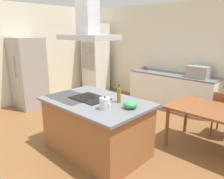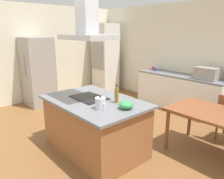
# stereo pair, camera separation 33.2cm
# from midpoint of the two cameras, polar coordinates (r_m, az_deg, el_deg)

# --- Properties ---
(ground) EXTENTS (16.00, 16.00, 0.00)m
(ground) POSITION_cam_midpoint_polar(r_m,az_deg,el_deg) (4.89, 12.02, -9.18)
(ground) COLOR brown
(wall_back) EXTENTS (7.20, 0.10, 2.70)m
(wall_back) POSITION_cam_midpoint_polar(r_m,az_deg,el_deg) (6.01, 22.91, 7.91)
(wall_back) COLOR silver
(wall_back) RESTS_ON ground
(wall_left) EXTENTS (0.10, 8.80, 2.70)m
(wall_left) POSITION_cam_midpoint_polar(r_m,az_deg,el_deg) (6.84, -14.18, 9.39)
(wall_left) COLOR silver
(wall_left) RESTS_ON ground
(kitchen_island) EXTENTS (1.73, 1.14, 0.90)m
(kitchen_island) POSITION_cam_midpoint_polar(r_m,az_deg,el_deg) (3.69, -1.89, -9.40)
(kitchen_island) COLOR #995B33
(kitchen_island) RESTS_ON ground
(cooktop) EXTENTS (0.60, 0.44, 0.01)m
(cooktop) POSITION_cam_midpoint_polar(r_m,az_deg,el_deg) (3.64, -3.42, -2.17)
(cooktop) COLOR black
(cooktop) RESTS_ON kitchen_island
(tea_kettle) EXTENTS (0.20, 0.15, 0.19)m
(tea_kettle) POSITION_cam_midpoint_polar(r_m,az_deg,el_deg) (3.11, 0.02, -3.65)
(tea_kettle) COLOR silver
(tea_kettle) RESTS_ON kitchen_island
(olive_oil_bottle) EXTENTS (0.06, 0.06, 0.29)m
(olive_oil_bottle) POSITION_cam_midpoint_polar(r_m,az_deg,el_deg) (3.38, 4.03, -1.50)
(olive_oil_bottle) COLOR olive
(olive_oil_bottle) RESTS_ON kitchen_island
(mixing_bowl) EXTENTS (0.21, 0.21, 0.12)m
(mixing_bowl) POSITION_cam_midpoint_polar(r_m,az_deg,el_deg) (3.15, 6.71, -4.05)
(mixing_bowl) COLOR #33934C
(mixing_bowl) RESTS_ON kitchen_island
(back_counter) EXTENTS (2.31, 0.62, 0.90)m
(back_counter) POSITION_cam_midpoint_polar(r_m,az_deg,el_deg) (5.94, 18.80, -0.65)
(back_counter) COLOR white
(back_counter) RESTS_ON ground
(countertop_microwave) EXTENTS (0.50, 0.38, 0.28)m
(countertop_microwave) POSITION_cam_midpoint_polar(r_m,az_deg,el_deg) (5.52, 25.29, 3.84)
(countertop_microwave) COLOR #9E9993
(countertop_microwave) RESTS_ON back_counter
(coffee_mug_red) EXTENTS (0.08, 0.08, 0.09)m
(coffee_mug_red) POSITION_cam_midpoint_polar(r_m,az_deg,el_deg) (6.35, 12.14, 5.39)
(coffee_mug_red) COLOR red
(coffee_mug_red) RESTS_ON back_counter
(coffee_mug_blue) EXTENTS (0.08, 0.08, 0.09)m
(coffee_mug_blue) POSITION_cam_midpoint_polar(r_m,az_deg,el_deg) (6.24, 12.86, 5.18)
(coffee_mug_blue) COLOR #2D56B2
(coffee_mug_blue) RESTS_ON back_counter
(wall_oven_stack) EXTENTS (0.70, 0.66, 2.20)m
(wall_oven_stack) POSITION_cam_midpoint_polar(r_m,az_deg,el_deg) (7.34, -0.44, 8.26)
(wall_oven_stack) COLOR white
(wall_oven_stack) RESTS_ON ground
(refrigerator) EXTENTS (0.80, 0.73, 1.82)m
(refrigerator) POSITION_cam_midpoint_polar(r_m,az_deg,el_deg) (6.19, -17.35, 4.47)
(refrigerator) COLOR #9E9993
(refrigerator) RESTS_ON ground
(dining_table) EXTENTS (1.40, 0.90, 0.75)m
(dining_table) POSITION_cam_midpoint_polar(r_m,az_deg,el_deg) (3.89, 27.72, -6.53)
(dining_table) COLOR brown
(dining_table) RESTS_ON ground
(range_hood) EXTENTS (0.90, 0.55, 0.78)m
(range_hood) POSITION_cam_midpoint_polar(r_m,az_deg,el_deg) (3.47, -3.74, 17.00)
(range_hood) COLOR #ADADB2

